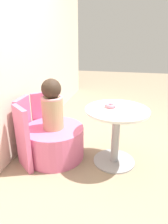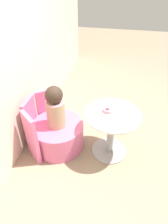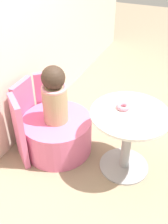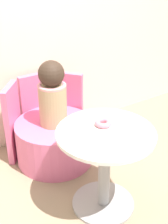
{
  "view_description": "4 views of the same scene",
  "coord_description": "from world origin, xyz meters",
  "px_view_note": "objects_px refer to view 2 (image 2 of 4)",
  "views": [
    {
      "loc": [
        -1.96,
        -0.1,
        1.32
      ],
      "look_at": [
        -0.05,
        0.31,
        0.58
      ],
      "focal_mm": 32.0,
      "sensor_mm": 36.0,
      "label": 1
    },
    {
      "loc": [
        -1.88,
        -0.09,
        2.03
      ],
      "look_at": [
        -0.09,
        0.29,
        0.64
      ],
      "focal_mm": 32.0,
      "sensor_mm": 36.0,
      "label": 2
    },
    {
      "loc": [
        -1.75,
        -0.39,
        1.88
      ],
      "look_at": [
        -0.11,
        0.34,
        0.57
      ],
      "focal_mm": 42.0,
      "sensor_mm": 36.0,
      "label": 3
    },
    {
      "loc": [
        -1.08,
        -1.4,
        1.7
      ],
      "look_at": [
        -0.0,
        0.27,
        0.63
      ],
      "focal_mm": 50.0,
      "sensor_mm": 36.0,
      "label": 4
    }
  ],
  "objects_px": {
    "tub_chair": "(58,135)",
    "donut": "(107,110)",
    "round_table": "(111,127)",
    "child_figure": "(55,107)"
  },
  "relations": [
    {
      "from": "round_table",
      "to": "donut",
      "type": "bearing_deg",
      "value": 68.79
    },
    {
      "from": "tub_chair",
      "to": "donut",
      "type": "bearing_deg",
      "value": -84.83
    },
    {
      "from": "round_table",
      "to": "child_figure",
      "type": "distance_m",
      "value": 0.72
    },
    {
      "from": "child_figure",
      "to": "donut",
      "type": "height_order",
      "value": "child_figure"
    },
    {
      "from": "child_figure",
      "to": "tub_chair",
      "type": "bearing_deg",
      "value": -97.13
    },
    {
      "from": "tub_chair",
      "to": "donut",
      "type": "relative_size",
      "value": 5.78
    },
    {
      "from": "round_table",
      "to": "donut",
      "type": "xyz_separation_m",
      "value": [
        0.03,
        0.07,
        0.22
      ]
    },
    {
      "from": "donut",
      "to": "tub_chair",
      "type": "bearing_deg",
      "value": 95.17
    },
    {
      "from": "tub_chair",
      "to": "donut",
      "type": "distance_m",
      "value": 0.77
    },
    {
      "from": "tub_chair",
      "to": "child_figure",
      "type": "height_order",
      "value": "child_figure"
    }
  ]
}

